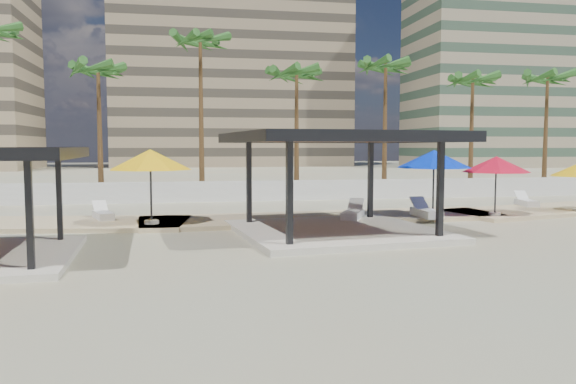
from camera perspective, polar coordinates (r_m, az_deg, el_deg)
The scene contains 19 objects.
ground at distance 17.66m, azimuth 3.26°, elevation -5.91°, with size 200.00×200.00×0.00m, color tan.
promenade at distance 25.48m, azimuth 3.49°, elevation -2.51°, with size 44.45×7.97×0.24m.
boundary_wall at distance 33.22m, azimuth -3.38°, elevation 0.10°, with size 56.00×0.30×1.20m, color silver.
building_mid at distance 95.84m, azimuth -5.79°, elevation 11.25°, with size 38.00×16.00×30.40m.
building_east at distance 98.91m, azimuth 21.88°, elevation 12.49°, with size 32.00×15.00×36.40m.
pavilion_central at distance 20.63m, azimuth 4.96°, elevation 1.85°, with size 8.20×8.20×3.74m.
umbrella_b at distance 22.69m, azimuth -13.81°, elevation 3.19°, with size 4.03×4.03×2.94m.
umbrella_c at distance 26.44m, azimuth 20.39°, elevation 2.63°, with size 3.78×3.78×2.62m.
umbrella_d at distance 25.58m, azimuth 14.60°, elevation 3.23°, with size 3.96×3.96×2.89m.
lounger_a at distance 25.01m, azimuth -18.27°, elevation -2.20°, with size 1.15×1.95×0.70m.
lounger_b at distance 23.94m, azimuth 6.62°, elevation -2.24°, with size 1.55×2.17×0.79m.
lounger_c at distance 25.11m, azimuth 13.82°, elevation -2.02°, with size 0.71×2.12×0.80m.
lounger_d at distance 31.53m, azimuth 23.05°, elevation -0.96°, with size 0.93×1.94×0.71m.
palm_c at distance 35.53m, azimuth -18.73°, elevation 11.22°, with size 3.00×3.00×8.56m.
palm_d at distance 36.28m, azimuth -8.90°, elevation 14.30°, with size 3.00×3.00×10.59m.
palm_e at distance 36.22m, azimuth 0.88°, elevation 11.45°, with size 3.00×3.00×8.64m.
palm_f at distance 38.13m, azimuth 9.89°, elevation 11.99°, with size 3.00×3.00×9.31m.
palm_g at distance 40.16m, azimuth 18.26°, elevation 10.33°, with size 3.00×3.00×8.48m.
palm_h at distance 43.87m, azimuth 24.87°, elevation 10.06°, with size 3.00×3.00×8.82m.
Camera 1 is at (-4.18, -16.85, 3.24)m, focal length 35.00 mm.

